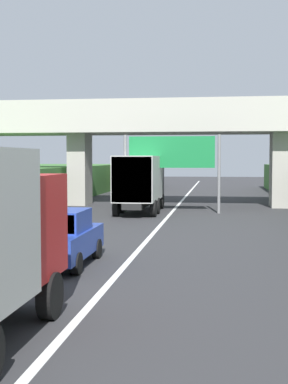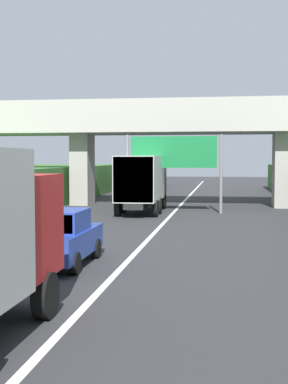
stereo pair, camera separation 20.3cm
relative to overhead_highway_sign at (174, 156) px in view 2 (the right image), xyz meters
The scene contains 7 objects.
lane_centre_stripe 4.34m from the overhead_highway_sign, 90.00° to the right, with size 0.20×100.31×0.01m, color white.
overpass_bridge 5.24m from the overhead_highway_sign, 90.00° to the left, with size 40.00×4.80×7.23m.
overhead_highway_sign is the anchor object (origin of this frame).
truck_silver 29.39m from the overhead_highway_sign, 99.83° to the left, with size 2.44×7.30×3.44m.
truck_yellow 18.58m from the overhead_highway_sign, 106.43° to the left, with size 2.44×7.30×3.44m.
truck_black 2.40m from the overhead_highway_sign, behind, with size 2.44×7.30×3.44m.
car_blue 16.91m from the overhead_highway_sign, 96.67° to the right, with size 1.86×4.10×1.72m.
Camera 2 is at (3.01, 0.53, 3.26)m, focal length 50.14 mm.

